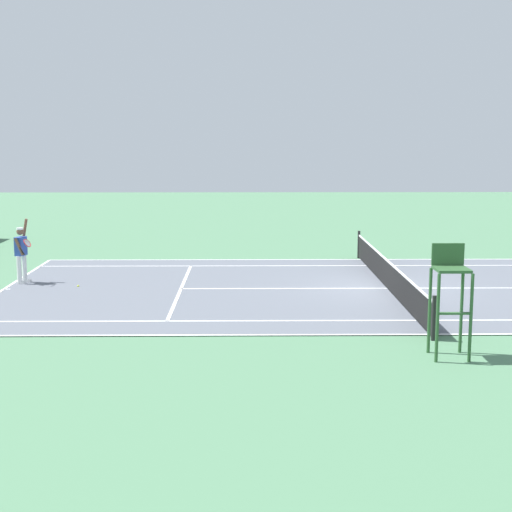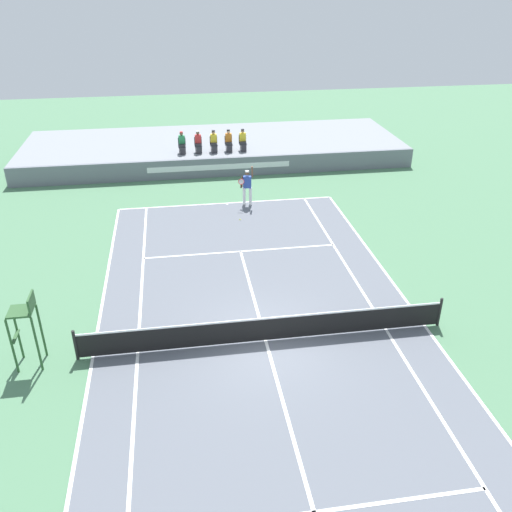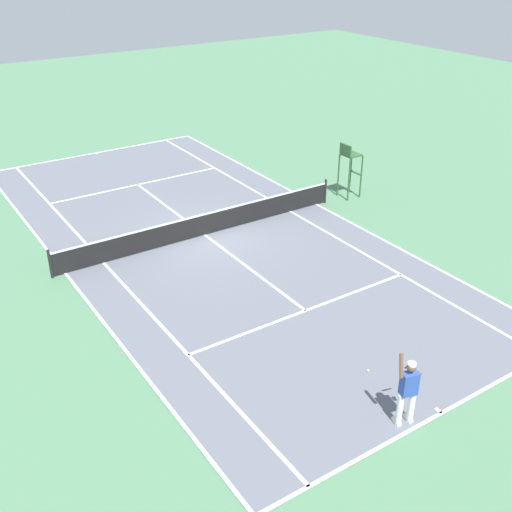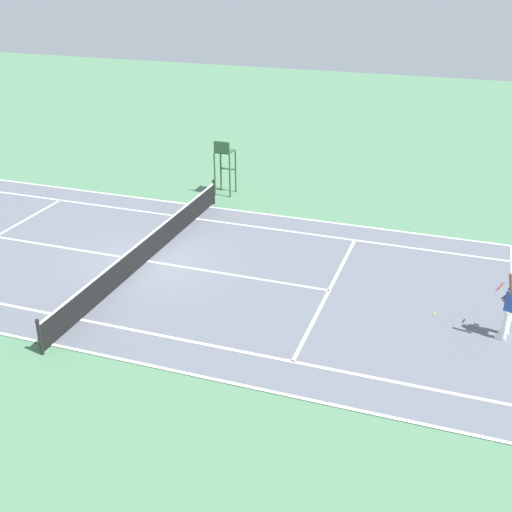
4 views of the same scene
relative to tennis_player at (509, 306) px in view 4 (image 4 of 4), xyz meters
The scene contains 6 objects.
ground_plane 11.69m from the tennis_player, 95.03° to the right, with size 80.00×80.00×0.00m, color #4C7A56.
court 11.68m from the tennis_player, 95.03° to the right, with size 11.08×23.88×0.03m.
net 11.65m from the tennis_player, 95.03° to the right, with size 11.98×0.10×1.07m.
tennis_player is the anchor object (origin of this frame).
tennis_ball 2.24m from the tennis_player, 107.90° to the right, with size 0.07×0.07×0.07m, color #D1E533.
umpire_chair 14.23m from the tennis_player, 125.37° to the right, with size 0.77×0.77×2.44m.
Camera 4 is at (17.55, 10.07, 9.72)m, focal length 45.00 mm.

